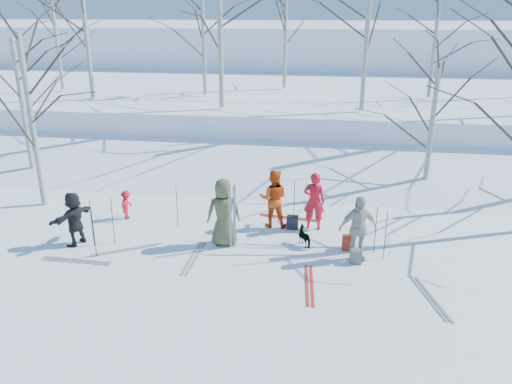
% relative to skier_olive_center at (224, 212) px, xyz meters
% --- Properties ---
extents(ground, '(120.00, 120.00, 0.00)m').
position_rel_skier_olive_center_xyz_m(ground, '(0.78, -0.69, -0.96)').
color(ground, white).
rests_on(ground, ground).
extents(snow_ramp, '(70.00, 9.49, 4.12)m').
position_rel_skier_olive_center_xyz_m(snow_ramp, '(0.78, 6.31, -0.81)').
color(snow_ramp, white).
rests_on(snow_ramp, ground).
extents(snow_plateau, '(70.00, 18.00, 2.20)m').
position_rel_skier_olive_center_xyz_m(snow_plateau, '(0.78, 16.31, 0.04)').
color(snow_plateau, white).
rests_on(snow_plateau, ground).
extents(far_hill, '(90.00, 30.00, 6.00)m').
position_rel_skier_olive_center_xyz_m(far_hill, '(0.78, 37.31, 1.04)').
color(far_hill, white).
rests_on(far_hill, ground).
extents(skier_olive_center, '(1.07, 0.85, 1.91)m').
position_rel_skier_olive_center_xyz_m(skier_olive_center, '(0.00, 0.00, 0.00)').
color(skier_olive_center, '#484C2D').
rests_on(skier_olive_center, ground).
extents(skier_red_north, '(0.67, 0.46, 1.76)m').
position_rel_skier_olive_center_xyz_m(skier_red_north, '(2.42, 1.44, -0.07)').
color(skier_red_north, red).
rests_on(skier_red_north, ground).
extents(skier_redor_behind, '(0.87, 0.69, 1.78)m').
position_rel_skier_olive_center_xyz_m(skier_redor_behind, '(1.21, 1.44, -0.07)').
color(skier_redor_behind, '#CC420F').
rests_on(skier_redor_behind, ground).
extents(skier_red_seated, '(0.35, 0.60, 0.93)m').
position_rel_skier_olive_center_xyz_m(skier_red_seated, '(-3.39, 1.31, -0.49)').
color(skier_red_seated, red).
rests_on(skier_red_seated, ground).
extents(skier_cream_east, '(1.13, 0.77, 1.77)m').
position_rel_skier_olive_center_xyz_m(skier_cream_east, '(3.62, -0.38, -0.07)').
color(skier_cream_east, beige).
rests_on(skier_cream_east, ground).
extents(skier_grey_west, '(0.94, 1.50, 1.54)m').
position_rel_skier_olive_center_xyz_m(skier_grey_west, '(-4.08, -0.62, -0.19)').
color(skier_grey_west, black).
rests_on(skier_grey_west, ground).
extents(dog, '(0.62, 0.69, 0.54)m').
position_rel_skier_olive_center_xyz_m(dog, '(2.26, 0.24, -0.68)').
color(dog, black).
rests_on(dog, ground).
extents(upright_ski_left, '(0.09, 0.16, 1.90)m').
position_rel_skier_olive_center_xyz_m(upright_ski_left, '(0.23, -0.24, -0.01)').
color(upright_ski_left, silver).
rests_on(upright_ski_left, ground).
extents(upright_ski_right, '(0.13, 0.23, 1.89)m').
position_rel_skier_olive_center_xyz_m(upright_ski_right, '(0.35, -0.23, -0.01)').
color(upright_ski_right, silver).
rests_on(upright_ski_right, ground).
extents(ski_pair_a, '(1.15, 2.00, 0.02)m').
position_rel_skier_olive_center_xyz_m(ski_pair_a, '(5.24, -2.07, -0.95)').
color(ski_pair_a, silver).
rests_on(ski_pair_a, ground).
extents(ski_pair_b, '(0.49, 1.93, 0.02)m').
position_rel_skier_olive_center_xyz_m(ski_pair_b, '(2.48, -1.89, -0.95)').
color(ski_pair_b, '#B02419').
rests_on(ski_pair_b, ground).
extents(ski_pair_c, '(0.22, 1.90, 0.02)m').
position_rel_skier_olive_center_xyz_m(ski_pair_c, '(-0.62, -0.98, -0.95)').
color(ski_pair_c, silver).
rests_on(ski_pair_c, ground).
extents(ski_pair_d, '(0.28, 1.91, 0.02)m').
position_rel_skier_olive_center_xyz_m(ski_pair_d, '(-3.62, -1.59, -0.95)').
color(ski_pair_d, silver).
rests_on(ski_pair_d, ground).
extents(ski_pair_e, '(0.67, 1.95, 0.02)m').
position_rel_skier_olive_center_xyz_m(ski_pair_e, '(1.64, 2.11, -0.95)').
color(ski_pair_e, '#B02419').
rests_on(ski_pair_e, ground).
extents(ski_pair_f, '(1.88, 2.08, 0.02)m').
position_rel_skier_olive_center_xyz_m(ski_pair_f, '(-2.61, -0.81, -0.95)').
color(ski_pair_f, silver).
rests_on(ski_pair_f, ground).
extents(ski_pole_a, '(0.02, 0.02, 1.34)m').
position_rel_skier_olive_center_xyz_m(ski_pole_a, '(4.11, 0.06, -0.29)').
color(ski_pole_a, black).
rests_on(ski_pole_a, ground).
extents(ski_pole_b, '(0.02, 0.02, 1.34)m').
position_rel_skier_olive_center_xyz_m(ski_pole_b, '(4.34, -0.27, -0.29)').
color(ski_pole_b, black).
rests_on(ski_pole_b, ground).
extents(ski_pole_c, '(0.02, 0.02, 1.34)m').
position_rel_skier_olive_center_xyz_m(ski_pole_c, '(1.36, 1.51, -0.29)').
color(ski_pole_c, black).
rests_on(ski_pole_c, ground).
extents(ski_pole_d, '(0.02, 0.02, 1.34)m').
position_rel_skier_olive_center_xyz_m(ski_pole_d, '(-3.07, -0.41, -0.29)').
color(ski_pole_d, black).
rests_on(ski_pole_d, ground).
extents(ski_pole_e, '(0.02, 0.02, 1.34)m').
position_rel_skier_olive_center_xyz_m(ski_pole_e, '(-3.57, -0.64, -0.29)').
color(ski_pole_e, black).
rests_on(ski_pole_e, ground).
extents(ski_pole_f, '(0.02, 0.02, 1.34)m').
position_rel_skier_olive_center_xyz_m(ski_pole_f, '(-3.21, -1.26, -0.29)').
color(ski_pole_f, black).
rests_on(ski_pole_f, ground).
extents(ski_pole_g, '(0.02, 0.02, 1.34)m').
position_rel_skier_olive_center_xyz_m(ski_pole_g, '(1.80, 1.95, -0.29)').
color(ski_pole_g, black).
rests_on(ski_pole_g, ground).
extents(ski_pole_h, '(0.02, 0.02, 1.34)m').
position_rel_skier_olive_center_xyz_m(ski_pole_h, '(-1.64, 0.96, -0.29)').
color(ski_pole_h, black).
rests_on(ski_pole_h, ground).
extents(backpack_red, '(0.32, 0.22, 0.42)m').
position_rel_skier_olive_center_xyz_m(backpack_red, '(3.42, 0.15, -0.75)').
color(backpack_red, '#9A2C17').
rests_on(backpack_red, ground).
extents(backpack_grey, '(0.30, 0.20, 0.38)m').
position_rel_skier_olive_center_xyz_m(backpack_grey, '(3.61, -0.60, -0.77)').
color(backpack_grey, '#54555B').
rests_on(backpack_grey, ground).
extents(backpack_dark, '(0.34, 0.24, 0.40)m').
position_rel_skier_olive_center_xyz_m(backpack_dark, '(1.80, 1.34, -0.76)').
color(backpack_dark, black).
rests_on(backpack_dark, ground).
extents(birch_plateau_b, '(3.74, 3.74, 4.48)m').
position_rel_skier_olive_center_xyz_m(birch_plateau_b, '(7.43, 12.96, 3.49)').
color(birch_plateau_b, silver).
rests_on(birch_plateau_b, snow_plateau).
extents(birch_plateau_c, '(4.24, 4.24, 5.20)m').
position_rel_skier_olive_center_xyz_m(birch_plateau_c, '(-3.51, 12.12, 3.85)').
color(birch_plateau_c, silver).
rests_on(birch_plateau_c, snow_plateau).
extents(birch_plateau_e, '(5.04, 5.04, 6.34)m').
position_rel_skier_olive_center_xyz_m(birch_plateau_e, '(-8.66, 10.40, 4.41)').
color(birch_plateau_e, silver).
rests_on(birch_plateau_e, snow_plateau).
extents(birch_plateau_f, '(3.69, 3.69, 4.41)m').
position_rel_skier_olive_center_xyz_m(birch_plateau_f, '(-11.42, 12.60, 3.45)').
color(birch_plateau_f, silver).
rests_on(birch_plateau_f, snow_plateau).
extents(birch_plateau_g, '(4.90, 4.90, 6.14)m').
position_rel_skier_olive_center_xyz_m(birch_plateau_g, '(4.05, 9.16, 4.31)').
color(birch_plateau_g, silver).
rests_on(birch_plateau_g, snow_plateau).
extents(birch_plateau_h, '(5.23, 5.23, 6.61)m').
position_rel_skier_olive_center_xyz_m(birch_plateau_h, '(-1.96, 8.88, 4.55)').
color(birch_plateau_h, silver).
rests_on(birch_plateau_h, snow_plateau).
extents(birch_plateau_i, '(5.01, 5.01, 6.31)m').
position_rel_skier_olive_center_xyz_m(birch_plateau_i, '(0.18, 15.09, 4.40)').
color(birch_plateau_i, silver).
rests_on(birch_plateau_i, snow_plateau).
extents(birch_edge_a, '(4.51, 4.51, 5.58)m').
position_rel_skier_olive_center_xyz_m(birch_edge_a, '(-6.65, 2.05, 1.84)').
color(birch_edge_a, silver).
rests_on(birch_edge_a, ground).
extents(birch_edge_d, '(4.28, 4.28, 5.26)m').
position_rel_skier_olive_center_xyz_m(birch_edge_d, '(-8.67, 4.71, 1.68)').
color(birch_edge_d, silver).
rests_on(birch_edge_d, ground).
extents(birch_edge_e, '(3.79, 3.79, 4.56)m').
position_rel_skier_olive_center_xyz_m(birch_edge_e, '(6.23, 5.19, 1.32)').
color(birch_edge_e, silver).
rests_on(birch_edge_e, ground).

